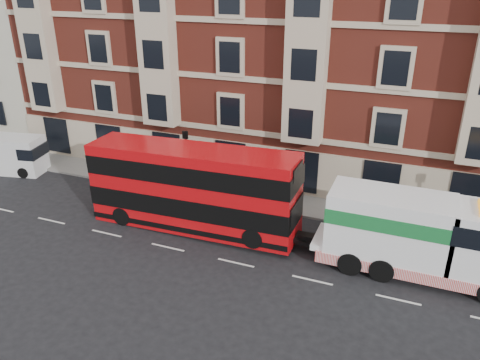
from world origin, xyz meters
name	(u,v)px	position (x,y,z in m)	size (l,w,h in m)	color
ground	(236,263)	(0.00, 0.00, 0.00)	(120.00, 120.00, 0.00)	black
sidewalk	(280,201)	(0.00, 7.50, 0.07)	(90.00, 3.00, 0.15)	slate
victorian_terrace	(324,29)	(0.50, 15.00, 10.07)	(45.00, 12.00, 20.40)	maroon
lamp_post_west	(186,158)	(-6.00, 6.20, 2.68)	(0.35, 0.15, 4.35)	black
double_decker_bus	(193,187)	(-3.65, 2.48, 2.60)	(12.11, 2.78, 4.90)	red
tow_truck	(418,235)	(8.42, 2.48, 2.14)	(9.70, 2.87, 4.04)	white
box_van	(8,154)	(-20.29, 5.00, 1.34)	(5.55, 3.14, 2.72)	silver
pedestrian	(183,169)	(-7.27, 7.88, 1.04)	(0.65, 0.43, 1.79)	black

